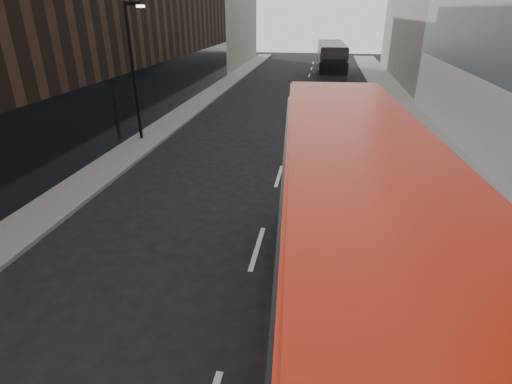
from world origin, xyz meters
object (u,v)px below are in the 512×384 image
at_px(car_a, 311,135).
at_px(car_b, 343,113).
at_px(street_lamp, 134,64).
at_px(grey_bus, 331,60).
at_px(car_c, 334,100).
at_px(red_bus, 350,237).

distance_m(car_a, car_b, 5.54).
relative_size(street_lamp, grey_bus, 0.61).
relative_size(grey_bus, car_c, 2.46).
xyz_separation_m(red_bus, car_b, (0.64, 19.18, -2.01)).
bearing_deg(car_c, grey_bus, 97.56).
relative_size(red_bus, car_a, 3.30).
xyz_separation_m(grey_bus, car_b, (0.86, -18.12, -1.31)).
distance_m(grey_bus, car_b, 18.19).
xyz_separation_m(car_a, car_c, (1.36, 9.36, 0.06)).
xyz_separation_m(grey_bus, car_a, (-1.03, -23.33, -1.34)).
relative_size(red_bus, grey_bus, 1.05).
xyz_separation_m(street_lamp, car_b, (11.29, 5.80, -3.54)).
distance_m(street_lamp, car_a, 10.07).
height_order(street_lamp, car_b, street_lamp).
distance_m(street_lamp, grey_bus, 26.20).
distance_m(grey_bus, car_c, 14.04).
relative_size(grey_bus, car_a, 3.14).
relative_size(street_lamp, car_b, 1.80).
distance_m(red_bus, car_b, 19.30).
xyz_separation_m(street_lamp, red_bus, (10.66, -13.38, -1.53)).
bearing_deg(red_bus, car_a, 90.71).
distance_m(grey_bus, car_a, 23.39).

